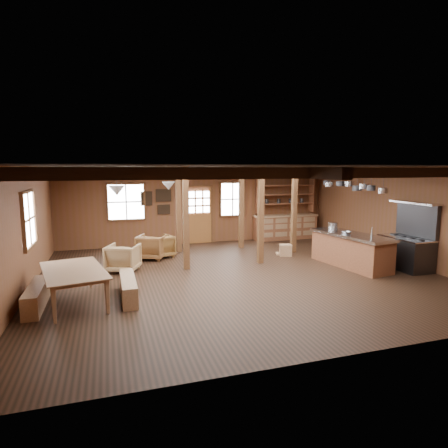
# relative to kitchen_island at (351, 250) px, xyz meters

# --- Properties ---
(room) EXTENTS (10.04, 9.04, 2.84)m
(room) POSITION_rel_kitchen_island_xyz_m (-3.29, 0.11, 0.92)
(room) COLOR black
(room) RESTS_ON ground
(ceiling_joists) EXTENTS (9.80, 8.82, 0.18)m
(ceiling_joists) POSITION_rel_kitchen_island_xyz_m (-3.29, 0.28, 2.20)
(ceiling_joists) COLOR black
(ceiling_joists) RESTS_ON ceiling
(timber_posts) EXTENTS (3.95, 2.35, 2.80)m
(timber_posts) POSITION_rel_kitchen_island_xyz_m (-2.77, 2.19, 0.92)
(timber_posts) COLOR #492414
(timber_posts) RESTS_ON floor
(back_door) EXTENTS (1.02, 0.08, 2.15)m
(back_door) POSITION_rel_kitchen_island_xyz_m (-3.29, 4.56, 0.40)
(back_door) COLOR brown
(back_door) RESTS_ON floor
(window_back_left) EXTENTS (1.32, 0.06, 1.32)m
(window_back_left) POSITION_rel_kitchen_island_xyz_m (-5.89, 4.57, 1.12)
(window_back_left) COLOR white
(window_back_left) RESTS_ON wall_back
(window_back_right) EXTENTS (1.02, 0.06, 1.32)m
(window_back_right) POSITION_rel_kitchen_island_xyz_m (-1.99, 4.57, 1.12)
(window_back_right) COLOR white
(window_back_right) RESTS_ON wall_back
(window_left) EXTENTS (0.14, 1.24, 1.32)m
(window_left) POSITION_rel_kitchen_island_xyz_m (-8.25, 0.61, 1.12)
(window_left) COLOR white
(window_left) RESTS_ON wall_back
(notice_boards) EXTENTS (1.08, 0.03, 0.90)m
(notice_boards) POSITION_rel_kitchen_island_xyz_m (-4.79, 4.56, 1.16)
(notice_boards) COLOR beige
(notice_boards) RESTS_ON wall_back
(back_counter) EXTENTS (2.55, 0.60, 2.45)m
(back_counter) POSITION_rel_kitchen_island_xyz_m (0.11, 4.31, 0.12)
(back_counter) COLOR brown
(back_counter) RESTS_ON floor
(pendant_lamps) EXTENTS (1.86, 2.36, 0.66)m
(pendant_lamps) POSITION_rel_kitchen_island_xyz_m (-5.54, 1.11, 1.77)
(pendant_lamps) COLOR #303033
(pendant_lamps) RESTS_ON ceiling
(pot_rack) EXTENTS (0.43, 3.00, 0.44)m
(pot_rack) POSITION_rel_kitchen_island_xyz_m (0.21, 0.42, 1.80)
(pot_rack) COLOR #303033
(pot_rack) RESTS_ON ceiling
(kitchen_island) EXTENTS (1.24, 2.60, 1.20)m
(kitchen_island) POSITION_rel_kitchen_island_xyz_m (0.00, 0.00, 0.00)
(kitchen_island) COLOR brown
(kitchen_island) RESTS_ON floor
(step_stool) EXTENTS (0.48, 0.40, 0.37)m
(step_stool) POSITION_rel_kitchen_island_xyz_m (-1.19, 1.68, -0.29)
(step_stool) COLOR brown
(step_stool) RESTS_ON floor
(commercial_range) EXTENTS (0.78, 1.50, 1.85)m
(commercial_range) POSITION_rel_kitchen_island_xyz_m (1.36, -0.65, 0.13)
(commercial_range) COLOR #303033
(commercial_range) RESTS_ON floor
(dining_table) EXTENTS (1.53, 2.22, 0.71)m
(dining_table) POSITION_rel_kitchen_island_xyz_m (-7.19, -0.84, -0.12)
(dining_table) COLOR brown
(dining_table) RESTS_ON floor
(bench_wall) EXTENTS (0.30, 1.61, 0.44)m
(bench_wall) POSITION_rel_kitchen_island_xyz_m (-7.94, -0.84, -0.26)
(bench_wall) COLOR brown
(bench_wall) RESTS_ON floor
(bench_aisle) EXTENTS (0.30, 1.60, 0.44)m
(bench_aisle) POSITION_rel_kitchen_island_xyz_m (-6.16, -0.84, -0.26)
(bench_aisle) COLOR brown
(bench_aisle) RESTS_ON floor
(armchair_a) EXTENTS (0.95, 0.97, 0.69)m
(armchair_a) POSITION_rel_kitchen_island_xyz_m (-5.01, 2.70, -0.13)
(armchair_a) COLOR brown
(armchair_a) RESTS_ON floor
(armchair_b) EXTENTS (1.07, 1.08, 0.75)m
(armchair_b) POSITION_rel_kitchen_island_xyz_m (-5.28, 2.55, -0.10)
(armchair_b) COLOR brown
(armchair_b) RESTS_ON floor
(armchair_c) EXTENTS (1.04, 1.05, 0.74)m
(armchair_c) POSITION_rel_kitchen_island_xyz_m (-6.17, 1.36, -0.11)
(armchair_c) COLOR olive
(armchair_c) RESTS_ON floor
(counter_pot) EXTENTS (0.30, 0.30, 0.18)m
(counter_pot) POSITION_rel_kitchen_island_xyz_m (0.04, 0.96, 0.55)
(counter_pot) COLOR silver
(counter_pot) RESTS_ON kitchen_island
(bowl) EXTENTS (0.26, 0.26, 0.06)m
(bowl) POSITION_rel_kitchen_island_xyz_m (-0.12, 0.07, 0.49)
(bowl) COLOR silver
(bowl) RESTS_ON kitchen_island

